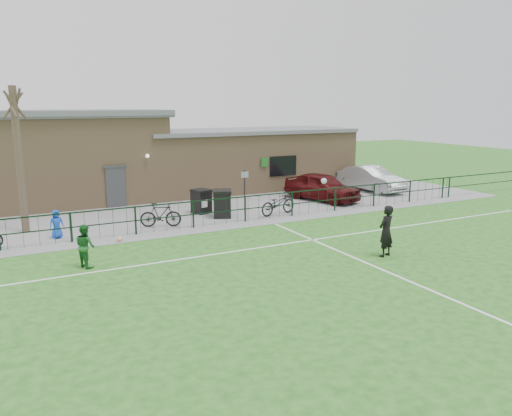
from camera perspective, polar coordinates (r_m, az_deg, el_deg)
name	(u,v)px	position (r m, az deg, el deg)	size (l,w,h in m)	color
ground	(331,279)	(15.68, 8.52, -8.01)	(90.00, 90.00, 0.00)	#235E1B
paving_strip	(184,203)	(27.37, -8.22, 0.61)	(34.00, 13.00, 0.02)	gray
pitch_line_touch	(227,225)	(22.19, -3.33, -1.96)	(28.00, 0.10, 0.01)	white
pitch_line_mid	(268,246)	(18.90, 1.40, -4.40)	(28.00, 0.10, 0.01)	white
pitch_line_perp	(381,269)	(16.88, 14.08, -6.78)	(0.10, 16.00, 0.01)	white
perimeter_fence	(225,211)	(22.23, -3.56, -0.35)	(28.00, 0.10, 1.20)	black
bare_tree	(19,161)	(22.52, -25.43, 4.87)	(0.30, 0.30, 6.00)	#48372B
wheelie_bin_left	(201,202)	(24.56, -6.28, 0.68)	(0.72, 0.81, 1.08)	black
wheelie_bin_right	(222,204)	(23.57, -3.90, 0.41)	(0.80, 0.91, 1.21)	black
sign_post	(245,189)	(25.30, -1.31, 2.13)	(0.06, 0.06, 2.00)	black
car_maroon	(322,187)	(27.86, 7.54, 2.45)	(1.81, 4.50, 1.53)	#480C0E
car_silver	(371,179)	(31.44, 12.98, 3.30)	(1.60, 4.60, 1.51)	#999CA0
bicycle_d	(161,215)	(22.05, -10.85, -0.77)	(0.50, 1.77, 1.07)	black
bicycle_e	(278,204)	(24.06, 2.52, 0.51)	(0.72, 2.07, 1.09)	black
spectator_child	(57,224)	(21.36, -21.84, -1.72)	(0.56, 0.37, 1.15)	blue
goalkeeper_kick	(385,230)	(18.07, 14.49, -2.46)	(1.30, 3.10, 2.49)	black
outfield_player	(85,246)	(17.32, -18.93, -4.12)	(0.70, 0.54, 1.44)	#1B5F24
ball_ground	(120,239)	(20.20, -15.33, -3.42)	(0.23, 0.23, 0.23)	white
clubhouse	(151,158)	(29.62, -11.90, 5.66)	(24.25, 5.40, 4.96)	#9D7D57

